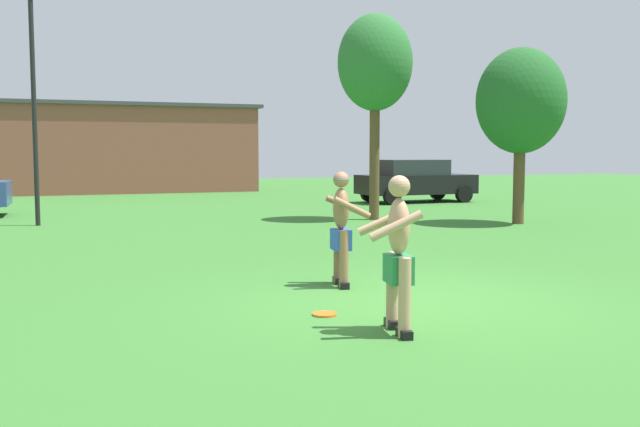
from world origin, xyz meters
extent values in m
plane|color=#38752D|center=(0.00, 0.00, 0.00)|extent=(80.00, 80.00, 0.00)
cube|color=black|center=(-0.43, 1.44, 0.04)|extent=(0.15, 0.27, 0.09)
cylinder|color=#936647|center=(-0.43, 1.44, 0.40)|extent=(0.13, 0.13, 0.80)
cube|color=black|center=(-0.49, 1.08, 0.04)|extent=(0.15, 0.27, 0.09)
cylinder|color=#936647|center=(-0.49, 1.08, 0.40)|extent=(0.13, 0.13, 0.80)
cube|color=blue|center=(-0.46, 1.26, 0.66)|extent=(0.30, 0.39, 0.29)
ellipsoid|color=#936647|center=(-0.46, 1.26, 1.10)|extent=(0.27, 0.37, 0.58)
cylinder|color=#936647|center=(-0.32, 1.47, 1.12)|extent=(0.55, 0.25, 0.30)
cylinder|color=#936647|center=(-0.40, 1.02, 1.12)|extent=(0.54, 0.16, 0.32)
sphere|color=#936647|center=(-0.46, 1.26, 1.50)|extent=(0.22, 0.22, 0.22)
cone|color=#194CA5|center=(-0.46, 1.26, 1.56)|extent=(0.27, 0.27, 0.12)
cube|color=black|center=(-0.94, -1.57, 0.04)|extent=(0.15, 0.27, 0.09)
cylinder|color=tan|center=(-0.94, -1.57, 0.41)|extent=(0.13, 0.13, 0.82)
cube|color=black|center=(-0.86, -1.15, 0.04)|extent=(0.15, 0.27, 0.09)
cylinder|color=tan|center=(-0.86, -1.15, 0.41)|extent=(0.13, 0.13, 0.82)
cube|color=#28844C|center=(-0.90, -1.36, 0.67)|extent=(0.30, 0.39, 0.30)
ellipsoid|color=tan|center=(-0.90, -1.36, 1.12)|extent=(0.27, 0.36, 0.59)
cylinder|color=tan|center=(-1.04, -1.57, 1.15)|extent=(0.56, 0.22, 0.32)
cylinder|color=tan|center=(-0.96, -1.12, 1.15)|extent=(0.55, 0.29, 0.31)
sphere|color=tan|center=(-0.90, -1.36, 1.54)|extent=(0.23, 0.23, 0.23)
cylinder|color=orange|center=(-1.33, -0.35, 0.01)|extent=(0.29, 0.29, 0.03)
cube|color=black|center=(8.56, 15.61, 0.67)|extent=(4.36, 1.95, 0.70)
cube|color=#282D33|center=(8.36, 15.60, 1.30)|extent=(2.46, 1.67, 0.56)
cylinder|color=black|center=(10.03, 16.56, 0.32)|extent=(0.65, 0.24, 0.64)
cylinder|color=black|center=(10.09, 14.76, 0.32)|extent=(0.65, 0.24, 0.64)
cylinder|color=black|center=(7.02, 16.45, 0.32)|extent=(0.65, 0.24, 0.64)
cylinder|color=black|center=(7.08, 14.65, 0.32)|extent=(0.65, 0.24, 0.64)
cylinder|color=black|center=(-4.53, 11.61, 2.96)|extent=(0.12, 0.12, 5.91)
cube|color=brown|center=(-0.72, 27.73, 1.95)|extent=(11.52, 6.46, 3.90)
cube|color=#3F3F44|center=(-0.72, 27.73, 3.98)|extent=(11.99, 6.72, 0.16)
cylinder|color=brown|center=(7.22, 7.62, 1.12)|extent=(0.29, 0.29, 2.24)
ellipsoid|color=#236028|center=(7.22, 7.62, 3.19)|extent=(2.30, 2.30, 2.73)
cylinder|color=brown|center=(4.18, 9.98, 1.69)|extent=(0.28, 0.28, 3.39)
ellipsoid|color=#2D7033|center=(4.18, 9.98, 4.31)|extent=(2.05, 2.05, 2.63)
camera|label=1|loc=(-4.30, -7.95, 1.90)|focal=40.20mm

